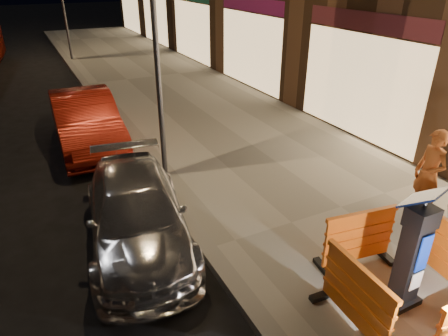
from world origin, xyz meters
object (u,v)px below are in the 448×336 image
barrier_back (358,239)px  car_red (90,145)px  car_silver (140,241)px  barrier_kerbside (356,297)px  man (429,174)px  parking_kiosk (413,252)px

barrier_back → car_red: bearing=120.1°
car_silver → car_red: size_ratio=0.92×
barrier_back → car_red: 8.03m
barrier_kerbside → car_red: 8.65m
car_red → man: (5.21, -6.88, 1.04)m
parking_kiosk → barrier_back: parking_kiosk is taller
car_silver → man: bearing=-10.1°
barrier_kerbside → car_red: (-2.04, 8.38, -0.66)m
barrier_kerbside → man: (3.18, 1.49, 0.39)m
barrier_back → barrier_kerbside: 1.34m
man → parking_kiosk: bearing=-47.2°
barrier_kerbside → barrier_back: bearing=-41.8°
barrier_back → parking_kiosk: bearing=-81.8°
parking_kiosk → barrier_back: size_ratio=1.40×
barrier_kerbside → car_silver: bearing=34.2°
parking_kiosk → barrier_kerbside: size_ratio=1.40×
car_silver → parking_kiosk: bearing=-38.9°
parking_kiosk → barrier_back: bearing=95.2°
barrier_kerbside → parking_kiosk: bearing=-86.8°
barrier_back → car_silver: size_ratio=0.31×
car_red → car_silver: bearing=-88.3°
barrier_back → barrier_kerbside: bearing=-126.8°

